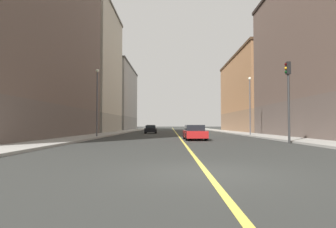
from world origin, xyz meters
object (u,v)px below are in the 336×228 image
at_px(traffic_light_left_near, 288,90).
at_px(car_black, 151,129).
at_px(car_red, 195,132).
at_px(car_white, 151,128).
at_px(street_lamp_right_near, 97,95).
at_px(building_right_corner, 12,28).
at_px(street_lamp_left_near, 250,100).
at_px(building_left_mid, 262,94).
at_px(building_right_midblock, 82,70).
at_px(building_right_distant, 110,98).
at_px(car_yellow, 197,128).

distance_m(traffic_light_left_near, car_black, 26.47).
height_order(traffic_light_left_near, car_red, traffic_light_left_near).
distance_m(car_red, car_white, 31.28).
relative_size(street_lamp_right_near, car_red, 1.54).
xyz_separation_m(street_lamp_right_near, car_red, (9.66, -4.01, -3.72)).
distance_m(building_right_corner, traffic_light_left_near, 26.32).
relative_size(street_lamp_left_near, street_lamp_right_near, 0.99).
distance_m(building_left_mid, car_white, 22.44).
xyz_separation_m(building_left_mid, car_black, (-20.69, -10.50, -6.58)).
xyz_separation_m(building_right_midblock, car_red, (17.87, -25.51, -10.46)).
relative_size(building_right_distant, car_yellow, 5.93).
bearing_deg(building_right_midblock, traffic_light_left_near, -51.33).
height_order(building_right_distant, traffic_light_left_near, building_right_distant).
height_order(building_left_mid, street_lamp_right_near, building_left_mid).
height_order(building_right_corner, car_white, building_right_corner).
relative_size(building_left_mid, car_yellow, 6.06).
distance_m(building_right_midblock, car_black, 17.78).
xyz_separation_m(traffic_light_left_near, car_red, (-6.33, 4.73, -3.15)).
height_order(street_lamp_left_near, car_red, street_lamp_left_near).
bearing_deg(street_lamp_left_near, car_white, 120.91).
distance_m(building_right_corner, car_black, 23.07).
xyz_separation_m(building_right_midblock, street_lamp_left_near, (25.22, -16.85, -6.79)).
bearing_deg(car_black, car_red, -74.81).
xyz_separation_m(building_left_mid, car_yellow, (-12.52, 0.36, -6.58)).
height_order(building_right_midblock, car_yellow, building_right_midblock).
distance_m(building_right_corner, building_right_midblock, 22.80).
xyz_separation_m(building_right_corner, building_right_distant, (0.00, 46.61, -2.71)).
distance_m(building_left_mid, building_right_midblock, 33.88).
distance_m(building_right_distant, car_white, 23.42).
bearing_deg(car_white, car_red, -79.20).
bearing_deg(car_white, street_lamp_right_near, -98.09).
bearing_deg(building_right_corner, building_right_midblock, 90.00).
relative_size(traffic_light_left_near, car_red, 1.30).
distance_m(traffic_light_left_near, street_lamp_right_near, 18.23).
relative_size(traffic_light_left_near, street_lamp_right_near, 0.85).
bearing_deg(building_left_mid, car_white, 176.49).
xyz_separation_m(building_right_midblock, car_yellow, (20.91, 4.26, -10.50)).
bearing_deg(car_white, building_right_distant, 122.84).
distance_m(street_lamp_left_near, car_red, 11.93).
bearing_deg(building_left_mid, car_yellow, 178.33).
bearing_deg(street_lamp_left_near, street_lamp_right_near, -164.71).
height_order(car_black, car_yellow, car_yellow).
xyz_separation_m(street_lamp_left_near, car_black, (-12.48, 10.25, -3.71)).
xyz_separation_m(building_left_mid, building_right_midblock, (-33.43, -3.90, 3.92)).
bearing_deg(traffic_light_left_near, car_black, 115.87).
bearing_deg(traffic_light_left_near, street_lamp_left_near, 85.66).
height_order(car_red, car_yellow, car_red).
xyz_separation_m(building_right_distant, traffic_light_left_near, (24.20, -54.05, -4.47)).
xyz_separation_m(building_right_midblock, building_right_distant, (0.00, 23.81, -2.84)).
relative_size(building_right_midblock, car_black, 5.36).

